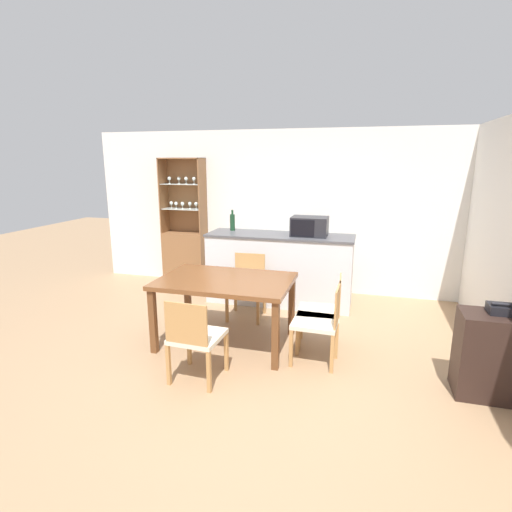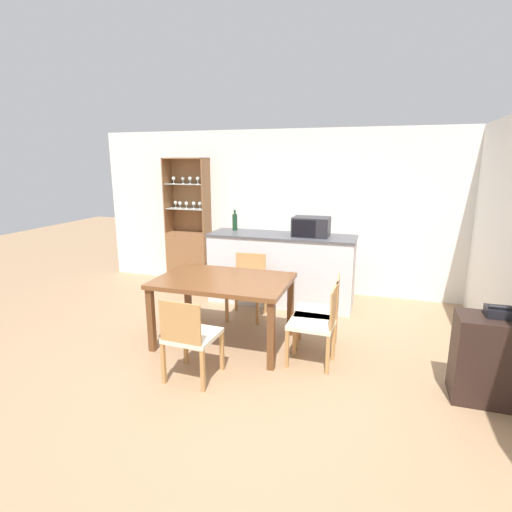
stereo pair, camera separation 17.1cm
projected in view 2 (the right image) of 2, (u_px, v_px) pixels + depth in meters
ground_plane at (241, 361)px, 4.23m from camera, size 18.00×18.00×0.00m
wall_back at (296, 212)px, 6.37m from camera, size 6.80×0.06×2.55m
kitchen_counter at (281, 269)px, 5.87m from camera, size 2.13×0.65×1.03m
display_cabinet at (189, 247)px, 6.88m from camera, size 0.72×0.33×2.12m
dining_table at (223, 286)px, 4.52m from camera, size 1.49×1.00×0.78m
dining_chair_head_near at (190, 336)px, 3.79m from camera, size 0.48×0.48×0.84m
dining_chair_side_right_far at (321, 312)px, 4.40m from camera, size 0.48×0.48×0.84m
dining_chair_head_far at (247, 285)px, 5.36m from camera, size 0.48×0.48×0.84m
dining_chair_side_right_near at (316, 323)px, 4.12m from camera, size 0.47×0.47×0.84m
microwave at (311, 227)px, 5.61m from camera, size 0.51×0.37×0.27m
wine_bottle at (235, 222)px, 6.09m from camera, size 0.08×0.08×0.31m
side_cabinet at (487, 359)px, 3.47m from camera, size 0.55×0.39×0.77m
telephone at (500, 312)px, 3.39m from camera, size 0.22×0.18×0.11m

